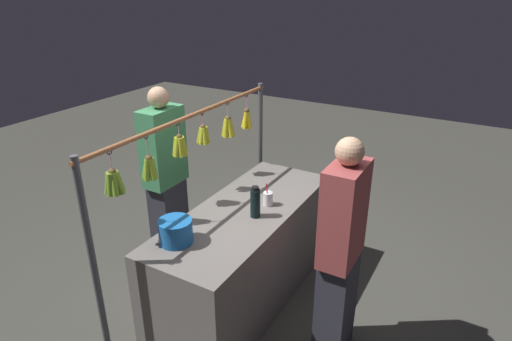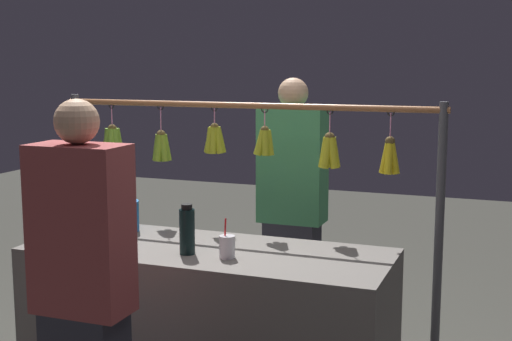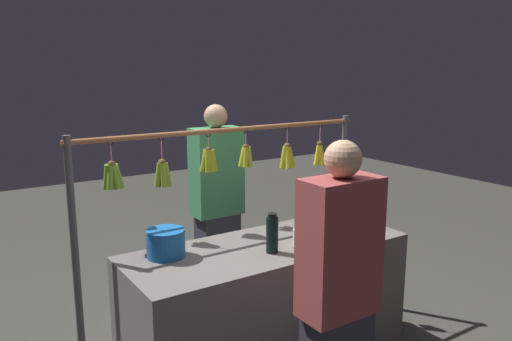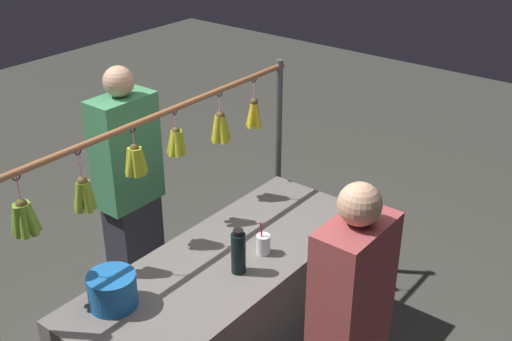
% 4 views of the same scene
% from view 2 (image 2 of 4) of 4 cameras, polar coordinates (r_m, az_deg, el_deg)
% --- Properties ---
extents(market_counter, '(1.76, 0.67, 0.80)m').
position_cam_2_polar(market_counter, '(3.58, -3.80, -12.44)').
color(market_counter, '#66605B').
rests_on(market_counter, ground).
extents(display_rack, '(2.12, 0.13, 1.50)m').
position_cam_2_polar(display_rack, '(3.80, -1.54, -0.31)').
color(display_rack, '#4C4C51').
rests_on(display_rack, ground).
extents(water_bottle, '(0.07, 0.07, 0.24)m').
position_cam_2_polar(water_bottle, '(3.34, -5.52, -4.78)').
color(water_bottle, black).
rests_on(water_bottle, market_counter).
extents(blue_bucket, '(0.22, 0.22, 0.16)m').
position_cam_2_polar(blue_bucket, '(3.84, -10.94, -3.59)').
color(blue_bucket, '#1A61AD').
rests_on(blue_bucket, market_counter).
extents(drink_cup, '(0.07, 0.07, 0.18)m').
position_cam_2_polar(drink_cup, '(3.28, -2.32, -6.09)').
color(drink_cup, silver).
rests_on(drink_cup, market_counter).
extents(vendor_person, '(0.38, 0.21, 1.60)m').
position_cam_2_polar(vendor_person, '(4.20, 2.90, -3.67)').
color(vendor_person, '#2D2D38').
rests_on(vendor_person, ground).
extents(customer_person, '(0.37, 0.20, 1.55)m').
position_cam_2_polar(customer_person, '(2.87, -13.57, -10.30)').
color(customer_person, '#2D2D38').
rests_on(customer_person, ground).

